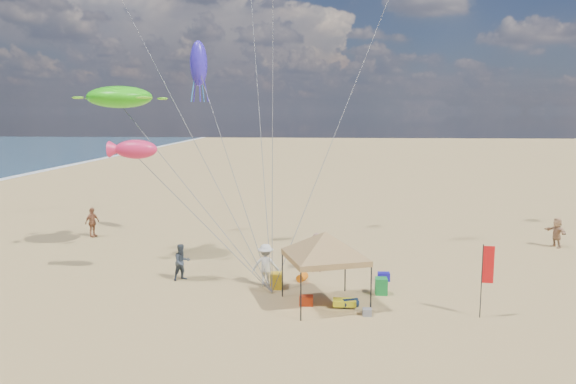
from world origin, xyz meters
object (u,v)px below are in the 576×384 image
at_px(person_far_c, 557,232).
at_px(canopy_tent, 325,234).
at_px(chair_green, 381,286).
at_px(chair_yellow, 276,281).
at_px(person_near_a, 316,252).
at_px(person_near_b, 182,262).
at_px(person_near_c, 266,265).
at_px(beach_cart, 344,302).
at_px(cooler_blue, 384,277).
at_px(cooler_red, 306,301).
at_px(person_far_a, 92,222).
at_px(feather_flag, 487,269).

bearing_deg(person_far_c, canopy_tent, -73.26).
xyz_separation_m(chair_green, chair_yellow, (-4.49, 0.42, 0.00)).
bearing_deg(chair_green, person_far_c, 39.92).
bearing_deg(person_near_a, person_near_b, 0.91).
relative_size(chair_yellow, person_near_c, 0.37).
height_order(chair_yellow, beach_cart, chair_yellow).
bearing_deg(person_far_c, beach_cart, -70.90).
height_order(chair_yellow, person_near_b, person_near_b).
height_order(person_near_b, person_near_c, person_near_c).
distance_m(chair_green, person_near_a, 4.25).
xyz_separation_m(canopy_tent, chair_yellow, (-2.12, 1.90, -2.53)).
height_order(chair_yellow, person_near_a, person_near_a).
xyz_separation_m(canopy_tent, cooler_blue, (2.67, 3.38, -2.69)).
relative_size(beach_cart, person_far_c, 0.53).
height_order(cooler_red, chair_yellow, chair_yellow).
relative_size(canopy_tent, person_near_c, 2.81).
relative_size(beach_cart, person_near_b, 0.54).
bearing_deg(person_near_a, cooler_blue, 143.49).
xyz_separation_m(chair_yellow, person_near_c, (-0.49, 0.35, 0.59)).
bearing_deg(person_far_a, beach_cart, -104.90).
bearing_deg(cooler_red, person_near_c, 128.93).
bearing_deg(feather_flag, person_far_c, 58.04).
distance_m(person_near_b, person_far_a, 11.34).
xyz_separation_m(feather_flag, beach_cart, (-5.19, 0.73, -1.69)).
height_order(beach_cart, person_far_a, person_far_a).
relative_size(cooler_red, person_far_a, 0.30).
relative_size(canopy_tent, chair_green, 7.58).
xyz_separation_m(canopy_tent, beach_cart, (0.78, -0.23, -2.68)).
xyz_separation_m(feather_flag, chair_yellow, (-8.09, 2.86, -1.54)).
distance_m(canopy_tent, person_far_a, 18.20).
height_order(person_near_b, person_far_c, person_far_c).
bearing_deg(cooler_red, chair_green, 26.73).
bearing_deg(canopy_tent, person_far_a, 142.34).
distance_m(cooler_red, chair_green, 3.48).
height_order(cooler_red, person_far_c, person_far_c).
relative_size(feather_flag, chair_yellow, 4.02).
relative_size(feather_flag, person_near_c, 1.49).
distance_m(feather_flag, beach_cart, 5.50).
bearing_deg(chair_green, person_near_a, 132.22).
relative_size(cooler_red, cooler_blue, 1.00).
relative_size(cooler_blue, chair_yellow, 0.77).
bearing_deg(person_near_c, cooler_red, 129.09).
distance_m(canopy_tent, feather_flag, 6.13).
bearing_deg(person_near_c, chair_yellow, 145.19).
bearing_deg(chair_yellow, cooler_red, -55.03).
height_order(canopy_tent, person_near_b, canopy_tent).
xyz_separation_m(feather_flag, cooler_red, (-6.70, 0.88, -1.70)).
relative_size(person_near_a, person_far_c, 1.12).
bearing_deg(person_near_a, beach_cart, 89.01).
xyz_separation_m(cooler_blue, beach_cart, (-1.89, -3.61, 0.01)).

